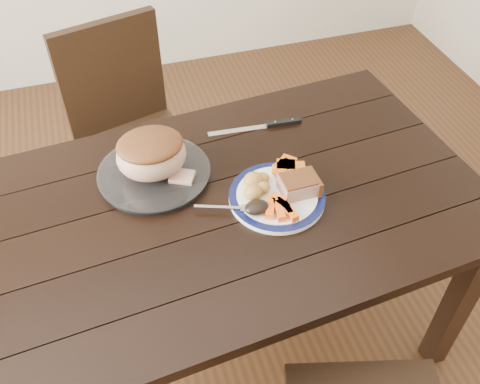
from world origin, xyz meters
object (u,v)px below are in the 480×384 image
object	(u,v)px
dining_table	(213,227)
pork_slice	(298,185)
serving_platter	(154,174)
roast_joint	(151,155)
fork	(230,208)
chair_far	(130,126)
carving_knife	(272,124)
dinner_plate	(277,197)

from	to	relation	value
dining_table	pork_slice	size ratio (longest dim) A/B	16.14
serving_platter	roast_joint	distance (m)	0.08
fork	pork_slice	bearing A→B (deg)	22.08
chair_far	serving_platter	xyz separation A→B (m)	(0.02, -0.57, 0.23)
dining_table	roast_joint	bearing A→B (deg)	128.18
dining_table	pork_slice	distance (m)	0.29
chair_far	carving_knife	bearing A→B (deg)	120.32
dining_table	serving_platter	world-z (taller)	serving_platter
dinner_plate	serving_platter	bearing A→B (deg)	148.05
dinner_plate	serving_platter	world-z (taller)	serving_platter
pork_slice	roast_joint	size ratio (longest dim) A/B	0.50
dining_table	fork	distance (m)	0.13
dining_table	chair_far	bearing A→B (deg)	101.80
chair_far	pork_slice	size ratio (longest dim) A/B	8.98
dining_table	chair_far	size ratio (longest dim) A/B	1.80
serving_platter	carving_knife	xyz separation A→B (m)	(0.43, 0.13, -0.00)
chair_far	fork	world-z (taller)	chair_far
carving_knife	chair_far	bearing A→B (deg)	139.99
dining_table	dinner_plate	xyz separation A→B (m)	(0.19, -0.03, 0.10)
serving_platter	carving_knife	size ratio (longest dim) A/B	1.04
fork	roast_joint	distance (m)	0.29
chair_far	roast_joint	distance (m)	0.65
roast_joint	chair_far	bearing A→B (deg)	92.03
pork_slice	roast_joint	world-z (taller)	roast_joint
serving_platter	roast_joint	world-z (taller)	roast_joint
serving_platter	roast_joint	xyz separation A→B (m)	(0.00, 0.00, 0.08)
dinner_plate	fork	distance (m)	0.15
pork_slice	carving_knife	bearing A→B (deg)	82.92
fork	carving_knife	size ratio (longest dim) A/B	0.54
carving_knife	fork	bearing A→B (deg)	-121.71
dinner_plate	chair_far	bearing A→B (deg)	114.09
chair_far	fork	size ratio (longest dim) A/B	5.38
chair_far	dinner_plate	size ratio (longest dim) A/B	3.31
chair_far	fork	bearing A→B (deg)	89.07
serving_platter	chair_far	bearing A→B (deg)	92.03
roast_joint	carving_knife	bearing A→B (deg)	16.52
serving_platter	dining_table	bearing A→B (deg)	-51.82
dining_table	serving_platter	distance (m)	0.24
dining_table	chair_far	world-z (taller)	chair_far
dining_table	chair_far	distance (m)	0.76
chair_far	dinner_plate	xyz separation A→B (m)	(0.34, -0.77, 0.23)
fork	chair_far	bearing A→B (deg)	124.42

